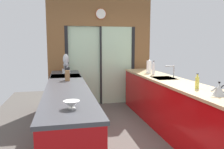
% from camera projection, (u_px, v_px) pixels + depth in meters
% --- Properties ---
extents(ground_plane, '(5.04, 7.60, 0.02)m').
position_uv_depth(ground_plane, '(117.00, 128.00, 4.22)').
color(ground_plane, '#4C4742').
extents(back_wall_unit, '(2.64, 0.12, 2.70)m').
position_uv_depth(back_wall_unit, '(101.00, 45.00, 5.76)').
color(back_wall_unit, brown).
rests_on(back_wall_unit, ground_plane).
extents(left_counter_run, '(0.62, 3.80, 0.92)m').
position_uv_depth(left_counter_run, '(68.00, 114.00, 3.51)').
color(left_counter_run, '#AD0C0F').
rests_on(left_counter_run, ground_plane).
extents(right_counter_run, '(0.62, 3.80, 0.92)m').
position_uv_depth(right_counter_run, '(170.00, 105.00, 4.06)').
color(right_counter_run, '#AD0C0F').
rests_on(right_counter_run, ground_plane).
extents(sink_faucet, '(0.19, 0.02, 0.23)m').
position_uv_depth(sink_faucet, '(172.00, 69.00, 4.25)').
color(sink_faucet, '#B7BABC').
rests_on(sink_faucet, right_counter_run).
extents(oven_range, '(0.60, 0.60, 0.92)m').
position_uv_depth(oven_range, '(66.00, 98.00, 4.59)').
color(oven_range, '#B7BABC').
rests_on(oven_range, ground_plane).
extents(mixing_bowl, '(0.16, 0.16, 0.08)m').
position_uv_depth(mixing_bowl, '(72.00, 104.00, 2.20)').
color(mixing_bowl, silver).
rests_on(mixing_bowl, left_counter_run).
extents(knife_block, '(0.09, 0.14, 0.26)m').
position_uv_depth(knife_block, '(67.00, 75.00, 3.91)').
color(knife_block, brown).
rests_on(knife_block, left_counter_run).
extents(stand_mixer, '(0.17, 0.27, 0.42)m').
position_uv_depth(stand_mixer, '(66.00, 65.00, 5.04)').
color(stand_mixer, '#B7BABC').
rests_on(stand_mixer, left_counter_run).
extents(kettle, '(0.23, 0.16, 0.18)m').
position_uv_depth(kettle, '(219.00, 90.00, 2.75)').
color(kettle, '#B7BABC').
rests_on(kettle, right_counter_run).
extents(soap_bottle_near, '(0.05, 0.05, 0.22)m').
position_uv_depth(soap_bottle_near, '(197.00, 82.00, 3.19)').
color(soap_bottle_near, '#D1CC4C').
rests_on(soap_bottle_near, right_counter_run).
extents(soap_bottle_far, '(0.06, 0.06, 0.29)m').
position_uv_depth(soap_bottle_far, '(154.00, 69.00, 4.71)').
color(soap_bottle_far, silver).
rests_on(soap_bottle_far, right_counter_run).
extents(paper_towel_roll, '(0.13, 0.13, 0.30)m').
position_uv_depth(paper_towel_roll, '(149.00, 67.00, 4.95)').
color(paper_towel_roll, '#B7BABC').
rests_on(paper_towel_roll, right_counter_run).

